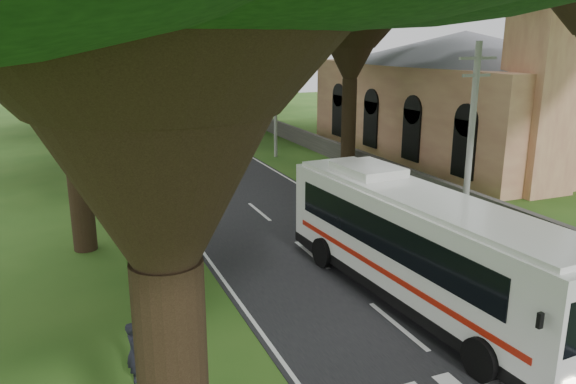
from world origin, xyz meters
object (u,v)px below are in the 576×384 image
object	(u,v)px
pole_near	(470,147)
distant_car_b	(131,116)
church	(464,86)
pole_far	(204,79)
pole_mid	(275,97)
distant_car_c	(158,105)
coach_bus	(419,245)
distant_car_a	(148,122)
pedestrian	(134,351)

from	to	relation	value
pole_near	distant_car_b	distance (m)	41.14
church	pole_far	world-z (taller)	church
pole_mid	distant_car_c	size ratio (longest dim) A/B	1.94
church	pole_far	size ratio (longest dim) A/B	3.00
church	coach_bus	bearing A→B (deg)	-131.81
pole_far	coach_bus	size ratio (longest dim) A/B	0.66
pole_far	distant_car_a	distance (m)	8.05
pole_far	pedestrian	distance (m)	45.76
distant_car_a	distant_car_b	distance (m)	4.03
pole_far	pole_mid	bearing A→B (deg)	-90.00
pole_near	pole_mid	distance (m)	20.00
distant_car_b	pedestrian	distance (m)	44.46
pole_far	pedestrian	size ratio (longest dim) A/B	5.23
pole_mid	pole_far	world-z (taller)	same
distant_car_a	distant_car_c	world-z (taller)	distant_car_a
pole_mid	distant_car_c	xyz separation A→B (m)	(-3.11, 29.68, -3.55)
coach_bus	distant_car_c	bearing A→B (deg)	85.28
coach_bus	pedestrian	world-z (taller)	coach_bus
pole_far	coach_bus	distance (m)	43.09
pole_far	distant_car_b	world-z (taller)	pole_far
church	distant_car_a	xyz separation A→B (m)	(-18.66, 20.89, -4.26)
distant_car_b	pole_mid	bearing A→B (deg)	-74.35
pole_near	distant_car_b	size ratio (longest dim) A/B	1.85
pole_near	pole_far	xyz separation A→B (m)	(0.00, 40.00, 0.00)
distant_car_b	distant_car_c	size ratio (longest dim) A/B	1.05
pole_far	pole_near	bearing A→B (deg)	-90.00
distant_car_a	pole_mid	bearing A→B (deg)	106.30
pole_mid	distant_car_c	bearing A→B (deg)	95.98
church	pedestrian	size ratio (longest dim) A/B	15.69
pole_mid	pedestrian	size ratio (longest dim) A/B	5.23
distant_car_c	distant_car_a	bearing A→B (deg)	93.50
pole_mid	church	bearing A→B (deg)	-19.81
distant_car_a	distant_car_b	bearing A→B (deg)	-79.91
pole_mid	distant_car_b	world-z (taller)	pole_mid
church	distant_car_c	bearing A→B (deg)	114.39
church	distant_car_c	world-z (taller)	church
church	pedestrian	xyz separation A→B (m)	(-25.24, -19.32, -4.14)
pole_mid	coach_bus	bearing A→B (deg)	-100.13
church	pole_mid	world-z (taller)	church
coach_bus	pedestrian	bearing A→B (deg)	-177.60
pole_near	pedestrian	size ratio (longest dim) A/B	5.23
pole_near	pedestrian	world-z (taller)	pole_near
pole_far	coach_bus	xyz separation A→B (m)	(-4.08, -42.84, -2.27)
distant_car_b	coach_bus	bearing A→B (deg)	-89.86
pole_near	pole_far	size ratio (longest dim) A/B	1.00
pole_mid	coach_bus	distance (m)	23.31
distant_car_a	church	bearing A→B (deg)	127.10
church	distant_car_a	world-z (taller)	church
pole_near	coach_bus	bearing A→B (deg)	-145.16
church	distant_car_c	xyz separation A→B (m)	(-15.47, 34.14, -4.28)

